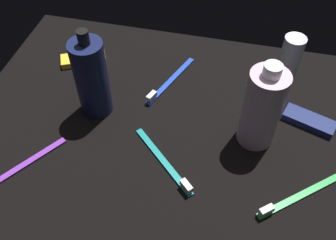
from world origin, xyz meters
TOP-DOWN VIEW (x-y plane):
  - ground_plane at (0.00, 0.00)cm, footprint 84.00×64.00cm
  - lotion_bottle at (15.96, -2.36)cm, footprint 6.58×6.58cm
  - bodywash_bottle at (-17.20, -2.06)cm, footprint 7.14×7.14cm
  - deodorant_stick at (-22.78, -23.20)cm, footprint 4.76×4.76cm
  - toothbrush_teal at (-1.69, 8.58)cm, footprint 13.98×13.15cm
  - toothbrush_purple at (25.01, 15.75)cm, footprint 11.09×15.57cm
  - toothbrush_green at (-25.26, 10.35)cm, footprint 14.55×12.50cm
  - toothbrush_blue at (3.00, -13.01)cm, footprint 7.57×17.23cm
  - snack_bar_yellow at (24.47, -16.02)cm, footprint 11.11×8.06cm
  - snack_bar_navy at (-27.75, -8.34)cm, footprint 11.14×7.18cm

SIDE VIEW (x-z plane):
  - ground_plane at x=0.00cm, z-range -1.20..0.00cm
  - toothbrush_teal at x=-1.69cm, z-range -0.44..1.66cm
  - toothbrush_purple at x=25.01cm, z-range -0.44..1.66cm
  - toothbrush_green at x=-25.26cm, z-range -0.44..1.66cm
  - toothbrush_blue at x=3.00cm, z-range -0.44..1.66cm
  - snack_bar_yellow at x=24.47cm, z-range 0.00..1.50cm
  - snack_bar_navy at x=-27.75cm, z-range 0.00..1.50cm
  - deodorant_stick at x=-22.78cm, z-range 0.00..9.67cm
  - bodywash_bottle at x=-17.20cm, z-range -0.86..17.93cm
  - lotion_bottle at x=15.96cm, z-range -1.22..18.62cm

